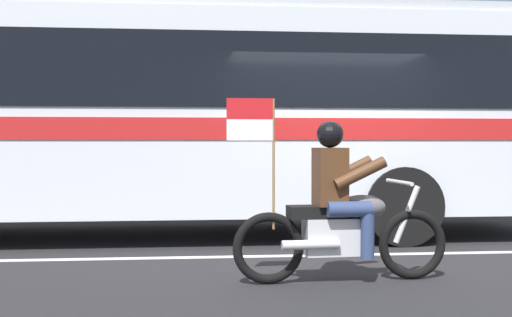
{
  "coord_description": "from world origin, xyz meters",
  "views": [
    {
      "loc": [
        -1.71,
        -8.12,
        1.36
      ],
      "look_at": [
        -0.99,
        -0.45,
        1.16
      ],
      "focal_mm": 44.82,
      "sensor_mm": 36.0,
      "label": 1
    }
  ],
  "objects": [
    {
      "name": "ground_plane",
      "position": [
        0.0,
        0.0,
        0.0
      ],
      "size": [
        60.0,
        60.0,
        0.0
      ],
      "primitive_type": "plane",
      "color": "black"
    },
    {
      "name": "sidewalk_curb",
      "position": [
        0.0,
        5.1,
        0.07
      ],
      "size": [
        28.0,
        3.8,
        0.15
      ],
      "primitive_type": "cube",
      "color": "gray",
      "rests_on": "ground_plane"
    },
    {
      "name": "lane_center_stripe",
      "position": [
        0.0,
        -0.6,
        0.0
      ],
      "size": [
        26.6,
        0.14,
        0.01
      ],
      "primitive_type": "cube",
      "color": "silver",
      "rests_on": "ground_plane"
    },
    {
      "name": "transit_bus",
      "position": [
        -1.95,
        1.19,
        1.88
      ],
      "size": [
        10.69,
        2.66,
        3.22
      ],
      "color": "silver",
      "rests_on": "ground_plane"
    },
    {
      "name": "motorcycle_with_rider",
      "position": [
        -0.33,
        -2.03,
        0.67
      ],
      "size": [
        2.19,
        0.64,
        1.78
      ],
      "color": "black",
      "rests_on": "ground_plane"
    },
    {
      "name": "fire_hydrant",
      "position": [
        -0.94,
        3.64,
        0.52
      ],
      "size": [
        0.22,
        0.3,
        0.75
      ],
      "color": "gold",
      "rests_on": "sidewalk_curb"
    }
  ]
}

